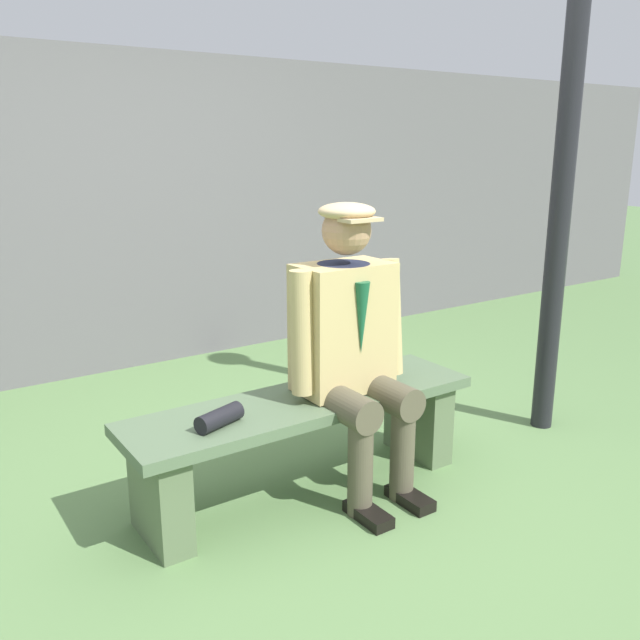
{
  "coord_description": "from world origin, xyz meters",
  "views": [
    {
      "loc": [
        1.52,
        2.35,
        1.56
      ],
      "look_at": [
        -0.08,
        0.0,
        0.81
      ],
      "focal_mm": 37.56,
      "sensor_mm": 36.0,
      "label": 1
    }
  ],
  "objects_px": {
    "bench": "(305,429)",
    "lamp_post": "(569,111)",
    "rolled_magazine": "(220,418)",
    "seated_man": "(351,338)"
  },
  "relations": [
    {
      "from": "bench",
      "to": "lamp_post",
      "type": "relative_size",
      "value": 0.61
    },
    {
      "from": "rolled_magazine",
      "to": "lamp_post",
      "type": "distance_m",
      "value": 2.33
    },
    {
      "from": "rolled_magazine",
      "to": "lamp_post",
      "type": "relative_size",
      "value": 0.08
    },
    {
      "from": "bench",
      "to": "lamp_post",
      "type": "bearing_deg",
      "value": 175.17
    },
    {
      "from": "rolled_magazine",
      "to": "lamp_post",
      "type": "xyz_separation_m",
      "value": [
        -1.98,
        0.06,
        1.23
      ]
    },
    {
      "from": "bench",
      "to": "seated_man",
      "type": "bearing_deg",
      "value": 163.72
    },
    {
      "from": "rolled_magazine",
      "to": "lamp_post",
      "type": "height_order",
      "value": "lamp_post"
    },
    {
      "from": "lamp_post",
      "to": "bench",
      "type": "bearing_deg",
      "value": -4.83
    },
    {
      "from": "seated_man",
      "to": "lamp_post",
      "type": "relative_size",
      "value": 0.49
    },
    {
      "from": "rolled_magazine",
      "to": "bench",
      "type": "bearing_deg",
      "value": -171.68
    }
  ]
}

